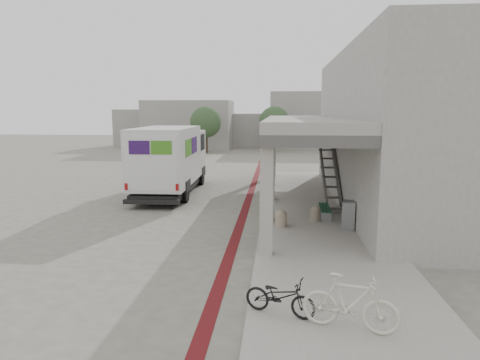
# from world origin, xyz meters

# --- Properties ---
(ground) EXTENTS (120.00, 120.00, 0.00)m
(ground) POSITION_xyz_m (0.00, 0.00, 0.00)
(ground) COLOR #625E54
(ground) RESTS_ON ground
(bike_lane_stripe) EXTENTS (0.35, 40.00, 0.01)m
(bike_lane_stripe) POSITION_xyz_m (1.00, 2.00, 0.01)
(bike_lane_stripe) COLOR #551114
(bike_lane_stripe) RESTS_ON ground
(sidewalk) EXTENTS (4.40, 28.00, 0.12)m
(sidewalk) POSITION_xyz_m (4.00, 0.00, 0.06)
(sidewalk) COLOR gray
(sidewalk) RESTS_ON ground
(transit_building) EXTENTS (7.60, 17.00, 7.00)m
(transit_building) POSITION_xyz_m (6.83, 4.50, 3.40)
(transit_building) COLOR gray
(transit_building) RESTS_ON ground
(distant_backdrop) EXTENTS (28.00, 10.00, 6.50)m
(distant_backdrop) POSITION_xyz_m (-2.84, 35.89, 2.70)
(distant_backdrop) COLOR gray
(distant_backdrop) RESTS_ON ground
(tree_left) EXTENTS (3.20, 3.20, 4.80)m
(tree_left) POSITION_xyz_m (-5.00, 28.00, 3.18)
(tree_left) COLOR #38281C
(tree_left) RESTS_ON ground
(tree_mid) EXTENTS (3.20, 3.20, 4.80)m
(tree_mid) POSITION_xyz_m (2.00, 30.00, 3.18)
(tree_mid) COLOR #38281C
(tree_mid) RESTS_ON ground
(tree_right) EXTENTS (3.20, 3.20, 4.80)m
(tree_right) POSITION_xyz_m (10.00, 29.00, 3.18)
(tree_right) COLOR #38281C
(tree_right) RESTS_ON ground
(fedex_truck) EXTENTS (2.77, 8.32, 3.52)m
(fedex_truck) POSITION_xyz_m (-3.19, 6.17, 1.88)
(fedex_truck) COLOR black
(fedex_truck) RESTS_ON ground
(bench) EXTENTS (0.41, 1.74, 0.41)m
(bench) POSITION_xyz_m (4.32, 1.18, 0.41)
(bench) COLOR slate
(bench) RESTS_ON sidewalk
(bollard_near) EXTENTS (0.43, 0.43, 0.64)m
(bollard_near) POSITION_xyz_m (2.57, -0.40, 0.44)
(bollard_near) COLOR gray
(bollard_near) RESTS_ON sidewalk
(bollard_far) EXTENTS (0.39, 0.39, 0.59)m
(bollard_far) POSITION_xyz_m (3.90, 0.62, 0.41)
(bollard_far) COLOR gray
(bollard_far) RESTS_ON sidewalk
(utility_cabinet) EXTENTS (0.58, 0.69, 1.01)m
(utility_cabinet) POSITION_xyz_m (5.00, -0.49, 0.63)
(utility_cabinet) COLOR slate
(utility_cabinet) RESTS_ON sidewalk
(bicycle_black) EXTENTS (1.62, 1.02, 0.80)m
(bicycle_black) POSITION_xyz_m (2.50, -7.34, 0.52)
(bicycle_black) COLOR black
(bicycle_black) RESTS_ON sidewalk
(bicycle_cream) EXTENTS (1.95, 1.02, 1.13)m
(bicycle_cream) POSITION_xyz_m (3.84, -7.87, 0.68)
(bicycle_cream) COLOR beige
(bicycle_cream) RESTS_ON sidewalk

